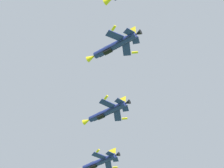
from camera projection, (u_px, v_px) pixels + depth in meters
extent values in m
cylinder|color=navy|center=(99.00, 162.00, 143.46)|extent=(8.70, 10.52, 1.70)
cube|color=#141947|center=(99.00, 163.00, 143.11)|extent=(7.34, 8.86, 0.51)
cone|color=black|center=(117.00, 155.00, 140.77)|extent=(2.06, 2.10, 1.36)
ellipsoid|color=#192333|center=(93.00, 163.00, 144.99)|extent=(2.90, 3.25, 1.18)
cube|color=black|center=(94.00, 166.00, 143.72)|extent=(2.27, 2.45, 0.92)
cube|color=navy|center=(99.00, 156.00, 141.33)|extent=(4.47, 2.59, 0.52)
cube|color=yellow|center=(98.00, 151.00, 139.77)|extent=(0.84, 1.67, 0.28)
cube|color=navy|center=(108.00, 165.00, 144.09)|extent=(3.45, 4.61, 0.52)
cube|color=yellow|center=(115.00, 167.00, 144.76)|extent=(1.69, 1.18, 0.28)
cube|color=navy|center=(110.00, 154.00, 140.62)|extent=(2.59, 2.24, 0.33)
cube|color=navy|center=(115.00, 159.00, 142.23)|extent=(2.58, 2.76, 0.33)
cube|color=yellow|center=(112.00, 152.00, 142.90)|extent=(1.91, 2.30, 2.61)
cylinder|color=navy|center=(107.00, 112.00, 129.53)|extent=(8.70, 10.52, 1.70)
cube|color=#141947|center=(107.00, 113.00, 129.17)|extent=(7.35, 8.87, 0.56)
cone|color=yellow|center=(87.00, 121.00, 132.38)|extent=(2.71, 2.85, 1.56)
cone|color=black|center=(127.00, 103.00, 126.83)|extent=(2.06, 2.10, 1.36)
ellipsoid|color=#192333|center=(100.00, 114.00, 131.07)|extent=(2.92, 3.27, 1.22)
cube|color=black|center=(101.00, 116.00, 129.77)|extent=(2.29, 2.47, 0.96)
cube|color=navy|center=(107.00, 104.00, 127.47)|extent=(4.46, 2.59, 0.67)
cube|color=yellow|center=(106.00, 97.00, 125.97)|extent=(0.85, 1.67, 0.30)
cube|color=navy|center=(117.00, 115.00, 130.09)|extent=(3.45, 4.61, 0.67)
cube|color=yellow|center=(125.00, 119.00, 130.70)|extent=(1.69, 1.19, 0.30)
cube|color=navy|center=(119.00, 101.00, 126.73)|extent=(2.58, 2.24, 0.41)
cube|color=navy|center=(125.00, 108.00, 128.26)|extent=(2.58, 2.76, 0.41)
cube|color=yellow|center=(122.00, 101.00, 129.00)|extent=(1.98, 2.36, 2.61)
cylinder|color=navy|center=(115.00, 45.00, 112.69)|extent=(8.70, 10.52, 1.70)
cube|color=#141947|center=(115.00, 47.00, 112.36)|extent=(7.33, 8.85, 0.41)
cone|color=yellow|center=(92.00, 57.00, 115.54)|extent=(2.71, 2.85, 1.56)
cone|color=black|center=(138.00, 33.00, 109.99)|extent=(2.06, 2.10, 1.36)
ellipsoid|color=#192333|center=(106.00, 48.00, 114.19)|extent=(2.84, 3.21, 1.11)
cube|color=black|center=(108.00, 51.00, 112.98)|extent=(2.22, 2.42, 0.85)
cube|color=navy|center=(115.00, 36.00, 110.40)|extent=(4.46, 2.59, 0.24)
cube|color=yellow|center=(114.00, 28.00, 108.71)|extent=(0.83, 1.67, 0.25)
cube|color=navy|center=(126.00, 49.00, 113.49)|extent=(3.45, 4.61, 0.24)
cube|color=yellow|center=(135.00, 52.00, 114.28)|extent=(1.69, 1.17, 0.25)
cube|color=navy|center=(129.00, 32.00, 109.75)|extent=(2.58, 2.24, 0.18)
cube|color=navy|center=(136.00, 40.00, 111.55)|extent=(2.58, 2.76, 0.18)
cube|color=yellow|center=(131.00, 32.00, 112.04)|extent=(1.77, 2.19, 2.60)
cone|color=yellow|center=(109.00, 0.00, 99.23)|extent=(2.71, 2.85, 1.56)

